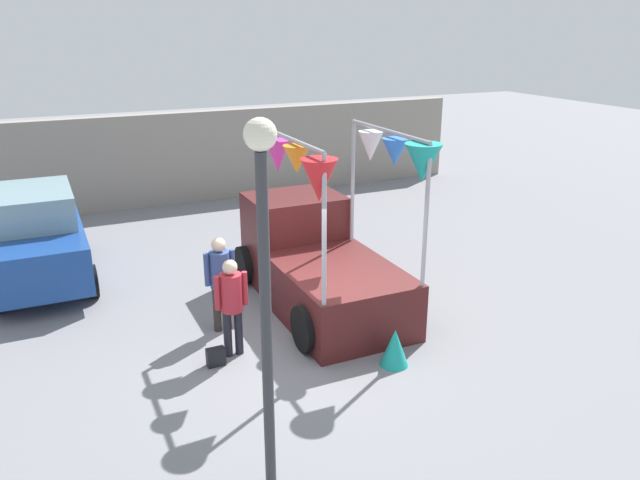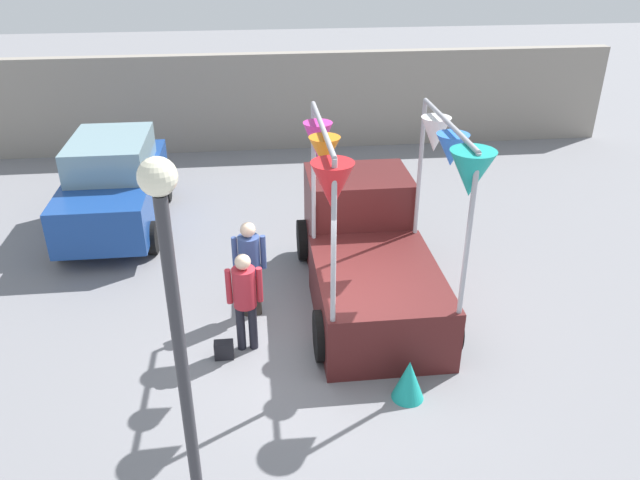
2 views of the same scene
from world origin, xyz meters
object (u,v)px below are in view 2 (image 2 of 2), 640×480
Objects in this scene: person_vendor at (250,261)px; street_lamp at (175,316)px; folded_kite_bundle_teal at (409,380)px; handbag at (224,350)px; parked_car at (114,184)px; person_customer at (245,294)px; vendor_truck at (367,246)px.

street_lamp reaches higher than person_vendor.
handbag is at bearing 155.35° from folded_kite_bundle_teal.
street_lamp reaches higher than parked_car.
parked_car is 0.96× the size of street_lamp.
parked_car reaches higher than person_vendor.
person_vendor is at bearing 84.71° from person_customer.
vendor_truck is 5.40m from street_lamp.
handbag is at bearing -111.50° from person_vendor.
parked_car is 4.54m from person_vendor.
person_vendor reaches higher than person_customer.
vendor_truck is at bearing 92.04° from folded_kite_bundle_teal.
street_lamp reaches higher than folded_kite_bundle_teal.
person_vendor is at bearing -53.22° from parked_car.
person_vendor is at bearing 68.50° from handbag.
person_vendor is at bearing 132.51° from folded_kite_bundle_teal.
person_customer is at bearing 80.31° from street_lamp.
person_customer reaches higher than handbag.
vendor_truck is 2.75m from folded_kite_bundle_teal.
vendor_truck is 2.95m from handbag.
person_vendor is 3.12m from folded_kite_bundle_teal.
handbag is at bearing -147.19° from vendor_truck.
parked_car is 14.29× the size of handbag.
parked_car is 2.49× the size of person_customer.
street_lamp is at bearing -147.12° from folded_kite_bundle_teal.
person_customer is 5.73× the size of handbag.
parked_car reaches higher than person_customer.
handbag is (-2.39, -1.54, -0.77)m from vendor_truck.
vendor_truck reaches higher than handbag.
person_customer is 0.92m from handbag.
folded_kite_bundle_teal is (2.49, -1.14, 0.16)m from handbag.
folded_kite_bundle_teal is at bearing -24.65° from handbag.
vendor_truck is 1.04× the size of parked_car.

